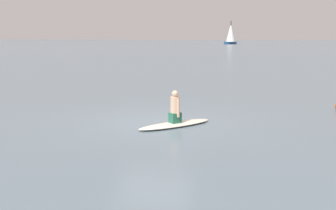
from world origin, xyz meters
TOP-DOWN VIEW (x-y plane):
  - ground_plane at (0.00, 0.00)m, footprint 400.00×400.00m
  - surfboard at (0.79, -0.35)m, footprint 2.27×2.33m
  - person_paddler at (0.79, -0.35)m, footprint 0.43×0.43m
  - sailboat_distant at (-4.47, 107.72)m, footprint 3.79×3.79m

SIDE VIEW (x-z plane):
  - ground_plane at x=0.00m, z-range 0.00..0.00m
  - surfboard at x=0.79m, z-range 0.00..0.12m
  - person_paddler at x=0.79m, z-range 0.07..1.09m
  - sailboat_distant at x=-4.47m, z-range -0.23..6.53m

